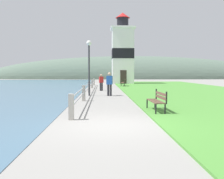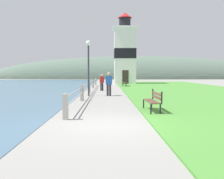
{
  "view_description": "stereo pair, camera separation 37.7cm",
  "coord_description": "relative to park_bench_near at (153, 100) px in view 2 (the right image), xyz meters",
  "views": [
    {
      "loc": [
        -0.28,
        -7.85,
        1.7
      ],
      "look_at": [
        0.48,
        12.32,
        0.3
      ],
      "focal_mm": 40.0,
      "sensor_mm": 36.0,
      "label": 1
    },
    {
      "loc": [
        0.1,
        -7.86,
        1.7
      ],
      "look_at": [
        0.48,
        12.32,
        0.3
      ],
      "focal_mm": 40.0,
      "sensor_mm": 36.0,
      "label": 2
    }
  ],
  "objects": [
    {
      "name": "park_bench_midway",
      "position": [
        0.18,
        19.27,
        0.0
      ],
      "size": [
        0.72,
        1.98,
        0.94
      ],
      "rotation": [
        0.0,
        0.0,
        3.01
      ],
      "color": "brown",
      "rests_on": "ground_plane"
    },
    {
      "name": "park_bench_near",
      "position": [
        0.0,
        0.0,
        0.0
      ],
      "size": [
        0.52,
        1.72,
        0.94
      ],
      "rotation": [
        0.0,
        0.0,
        3.17
      ],
      "color": "brown",
      "rests_on": "ground_plane"
    },
    {
      "name": "distant_hillside",
      "position": [
        5.94,
        56.24,
        -0.54
      ],
      "size": [
        80.0,
        16.0,
        12.0
      ],
      "color": "#566B5B",
      "rests_on": "ground_plane"
    },
    {
      "name": "grass_verge",
      "position": [
        5.44,
        11.82,
        -0.51
      ],
      "size": [
        12.0,
        43.27,
        0.06
      ],
      "color": "#4C8E38",
      "rests_on": "ground_plane"
    },
    {
      "name": "seawall_railing",
      "position": [
        -3.46,
        10.15,
        0.02
      ],
      "size": [
        0.18,
        23.7,
        0.93
      ],
      "color": "#A8A399",
      "rests_on": "ground_plane"
    },
    {
      "name": "person_by_railing",
      "position": [
        -1.85,
        7.37,
        0.38
      ],
      "size": [
        0.45,
        0.32,
        1.69
      ],
      "rotation": [
        0.0,
        0.0,
        1.33
      ],
      "color": "#28282D",
      "rests_on": "ground_plane"
    },
    {
      "name": "ground_plane",
      "position": [
        -2.06,
        -2.61,
        -0.54
      ],
      "size": [
        160.0,
        160.0,
        0.0
      ],
      "primitive_type": "plane",
      "color": "gray"
    },
    {
      "name": "lamp_post",
      "position": [
        -3.31,
        7.52,
        2.2
      ],
      "size": [
        0.36,
        0.36,
        3.96
      ],
      "color": "#333338",
      "rests_on": "ground_plane"
    },
    {
      "name": "lighthouse",
      "position": [
        0.64,
        26.77,
        4.07
      ],
      "size": [
        3.56,
        3.56,
        10.46
      ],
      "color": "white",
      "rests_on": "ground_plane"
    },
    {
      "name": "person_strolling",
      "position": [
        -2.46,
        12.44,
        0.29
      ],
      "size": [
        0.42,
        0.34,
        1.53
      ],
      "rotation": [
        0.0,
        0.0,
        2.01
      ],
      "color": "#28282D",
      "rests_on": "ground_plane"
    }
  ]
}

